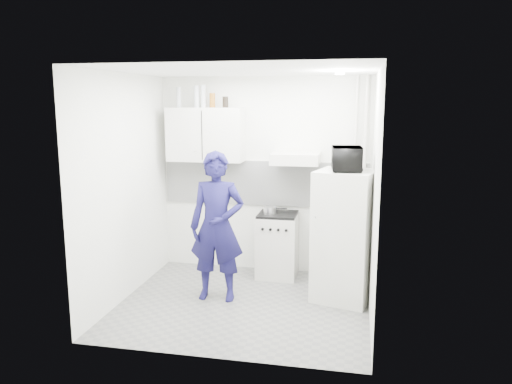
# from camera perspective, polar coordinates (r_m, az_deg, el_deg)

# --- Properties ---
(floor) EXTENTS (2.80, 2.80, 0.00)m
(floor) POSITION_cam_1_polar(r_m,az_deg,el_deg) (5.84, -1.39, -12.65)
(floor) COLOR #64645E
(floor) RESTS_ON ground
(ceiling) EXTENTS (2.80, 2.80, 0.00)m
(ceiling) POSITION_cam_1_polar(r_m,az_deg,el_deg) (5.39, -1.52, 13.72)
(ceiling) COLOR white
(ceiling) RESTS_ON wall_back
(wall_back) EXTENTS (2.80, 0.00, 2.80)m
(wall_back) POSITION_cam_1_polar(r_m,az_deg,el_deg) (6.68, 0.96, 1.88)
(wall_back) COLOR silver
(wall_back) RESTS_ON floor
(wall_left) EXTENTS (0.00, 2.60, 2.60)m
(wall_left) POSITION_cam_1_polar(r_m,az_deg,el_deg) (5.94, -14.73, 0.48)
(wall_left) COLOR silver
(wall_left) RESTS_ON floor
(wall_right) EXTENTS (0.00, 2.60, 2.60)m
(wall_right) POSITION_cam_1_polar(r_m,az_deg,el_deg) (5.34, 13.36, -0.55)
(wall_right) COLOR silver
(wall_right) RESTS_ON floor
(person) EXTENTS (0.65, 0.45, 1.73)m
(person) POSITION_cam_1_polar(r_m,az_deg,el_deg) (5.75, -4.48, -3.96)
(person) COLOR #13113F
(person) RESTS_ON floor
(stove) EXTENTS (0.51, 0.51, 0.82)m
(stove) POSITION_cam_1_polar(r_m,az_deg,el_deg) (6.59, 2.47, -6.18)
(stove) COLOR beige
(stove) RESTS_ON floor
(fridge) EXTENTS (0.76, 0.76, 1.51)m
(fridge) POSITION_cam_1_polar(r_m,az_deg,el_deg) (5.84, 10.08, -4.95)
(fridge) COLOR silver
(fridge) RESTS_ON floor
(stove_top) EXTENTS (0.49, 0.49, 0.03)m
(stove_top) POSITION_cam_1_polar(r_m,az_deg,el_deg) (6.48, 2.50, -2.58)
(stove_top) COLOR black
(stove_top) RESTS_ON stove
(saucepan) EXTENTS (0.17, 0.17, 0.09)m
(saucepan) POSITION_cam_1_polar(r_m,az_deg,el_deg) (6.45, 1.60, -2.08)
(saucepan) COLOR silver
(saucepan) RESTS_ON stove_top
(microwave) EXTENTS (0.51, 0.37, 0.27)m
(microwave) POSITION_cam_1_polar(r_m,az_deg,el_deg) (5.67, 10.36, 3.75)
(microwave) COLOR black
(microwave) RESTS_ON fridge
(bottle_a) EXTENTS (0.06, 0.06, 0.26)m
(bottle_a) POSITION_cam_1_polar(r_m,az_deg,el_deg) (6.73, -8.83, 10.64)
(bottle_a) COLOR #B2B7BC
(bottle_a) RESTS_ON upper_cabinet
(bottle_c) EXTENTS (0.07, 0.07, 0.28)m
(bottle_c) POSITION_cam_1_polar(r_m,az_deg,el_deg) (6.65, -6.80, 10.78)
(bottle_c) COLOR #B2B7BC
(bottle_c) RESTS_ON upper_cabinet
(bottle_d) EXTENTS (0.06, 0.06, 0.29)m
(bottle_d) POSITION_cam_1_polar(r_m,az_deg,el_deg) (6.62, -6.05, 10.82)
(bottle_d) COLOR #B2B7BC
(bottle_d) RESTS_ON upper_cabinet
(canister_a) EXTENTS (0.07, 0.07, 0.19)m
(canister_a) POSITION_cam_1_polar(r_m,az_deg,el_deg) (6.59, -5.01, 10.40)
(canister_a) COLOR brown
(canister_a) RESTS_ON upper_cabinet
(canister_b) EXTENTS (0.07, 0.07, 0.14)m
(canister_b) POSITION_cam_1_polar(r_m,az_deg,el_deg) (6.54, -3.52, 10.22)
(canister_b) COLOR black
(canister_b) RESTS_ON upper_cabinet
(upper_cabinet) EXTENTS (1.00, 0.35, 0.70)m
(upper_cabinet) POSITION_cam_1_polar(r_m,az_deg,el_deg) (6.63, -5.73, 6.55)
(upper_cabinet) COLOR silver
(upper_cabinet) RESTS_ON wall_back
(range_hood) EXTENTS (0.60, 0.50, 0.14)m
(range_hood) POSITION_cam_1_polar(r_m,az_deg,el_deg) (6.33, 4.57, 3.85)
(range_hood) COLOR beige
(range_hood) RESTS_ON wall_back
(backsplash) EXTENTS (2.74, 0.03, 0.60)m
(backsplash) POSITION_cam_1_polar(r_m,az_deg,el_deg) (6.68, 0.93, 1.02)
(backsplash) COLOR white
(backsplash) RESTS_ON wall_back
(pipe_a) EXTENTS (0.05, 0.05, 2.60)m
(pipe_a) POSITION_cam_1_polar(r_m,az_deg,el_deg) (6.49, 12.19, 1.40)
(pipe_a) COLOR beige
(pipe_a) RESTS_ON floor
(pipe_b) EXTENTS (0.04, 0.04, 2.60)m
(pipe_b) POSITION_cam_1_polar(r_m,az_deg,el_deg) (6.49, 11.13, 1.44)
(pipe_b) COLOR beige
(pipe_b) RESTS_ON floor
(ceiling_spot_fixture) EXTENTS (0.10, 0.10, 0.02)m
(ceiling_spot_fixture) POSITION_cam_1_polar(r_m,az_deg,el_deg) (5.45, 9.55, 13.23)
(ceiling_spot_fixture) COLOR white
(ceiling_spot_fixture) RESTS_ON ceiling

